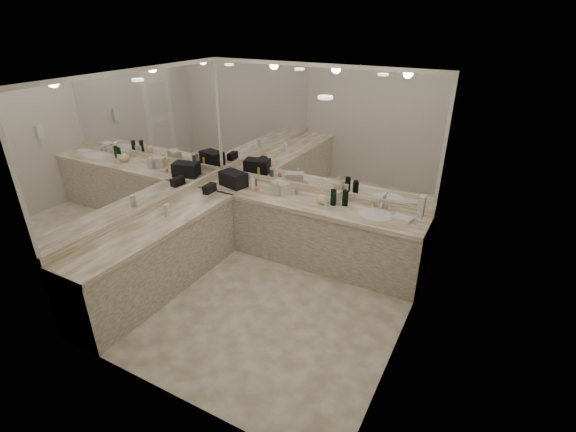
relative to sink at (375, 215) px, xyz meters
The scene contains 39 objects.
floor 1.77m from the sink, 128.37° to the right, with size 3.20×3.20×0.00m, color beige.
ceiling 2.29m from the sink, 128.37° to the right, with size 3.20×3.20×0.00m, color white.
wall_back 1.08m from the sink, 162.47° to the left, with size 3.20×0.02×2.60m, color beige.
wall_left 2.85m from the sink, 154.80° to the right, with size 0.02×3.00×2.60m, color beige.
wall_right 1.42m from the sink, 61.56° to the right, with size 0.02×3.00×2.60m, color beige.
vanity_back_base 1.06m from the sink, behind, with size 3.20×0.60×0.84m, color beige.
vanity_back_top 0.95m from the sink, behind, with size 3.20×0.64×0.06m, color #F2E5CB.
vanity_left_base 2.75m from the sink, 146.31° to the right, with size 0.60×2.40×0.84m, color beige.
vanity_left_top 2.70m from the sink, 146.19° to the right, with size 0.64×2.42×0.06m, color #F2E5CB.
backsplash_back 0.99m from the sink, 163.58° to the left, with size 3.20×0.04×0.10m, color #F2E5CB.
backsplash_left 2.80m from the sink, 154.62° to the right, with size 0.04×3.00×0.10m, color #F2E5CB.
mirror_back 1.33m from the sink, 163.13° to the left, with size 3.12×0.01×1.55m, color white.
mirror_left 2.94m from the sink, 154.69° to the right, with size 0.01×2.92×1.55m, color white.
sink is the anchor object (origin of this frame).
faucet 0.22m from the sink, 90.00° to the left, with size 0.24×0.16×0.14m, color silver.
wall_phone 0.91m from the sink, 39.57° to the right, with size 0.06×0.10×0.24m, color white.
door 1.82m from the sink, 69.46° to the right, with size 0.02×0.82×2.10m, color white.
black_toiletry_bag 2.10m from the sink, behind, with size 0.38×0.24×0.22m, color black.
black_bag_spill 2.29m from the sink, behind, with size 0.10×0.21×0.11m, color black.
cream_cosmetic_case 1.39m from the sink, behind, with size 0.26×0.16×0.15m, color beige.
hand_towel 0.33m from the sink, ahead, with size 0.23×0.15×0.04m, color white.
lotion_left 2.57m from the sink, 151.33° to the right, with size 0.07×0.07×0.16m, color white.
soap_bottle_a 1.80m from the sink, behind, with size 0.08×0.08×0.20m, color white.
soap_bottle_b 1.39m from the sink, behind, with size 0.08×0.09×0.19m, color #AEAECB.
soap_bottle_c 0.73m from the sink, behind, with size 0.15×0.15×0.19m, color #FFDA92.
green_bottle_0 0.59m from the sink, behind, with size 0.07×0.07×0.21m, color #145229.
green_bottle_1 0.45m from the sink, 167.83° to the left, with size 0.06×0.06×0.19m, color #145229.
green_bottle_2 0.47m from the sink, 167.81° to the left, with size 0.07×0.07×0.19m, color #145229.
green_bottle_3 0.60m from the sink, behind, with size 0.06×0.06×0.21m, color #145229.
green_bottle_4 0.47m from the sink, 168.31° to the left, with size 0.06×0.06×0.21m, color #145229.
amenity_bottle_0 0.66m from the sink, behind, with size 0.05×0.05×0.12m, color silver.
amenity_bottle_1 2.01m from the sink, behind, with size 0.04×0.04×0.13m, color #F2D84C.
amenity_bottle_2 1.81m from the sink, behind, with size 0.06×0.06×0.15m, color silver.
amenity_bottle_3 1.70m from the sink, behind, with size 0.06×0.06×0.06m, color #E57F66.
amenity_bottle_4 1.79m from the sink, behind, with size 0.06×0.06×0.12m, color #3F3F4C.
amenity_bottle_5 0.67m from the sink, 167.50° to the left, with size 0.05×0.05×0.14m, color silver.
amenity_bottle_6 0.58m from the sink, 166.62° to the left, with size 0.06×0.06×0.14m, color white.
amenity_bottle_7 1.17m from the sink, behind, with size 0.05×0.05×0.06m, color #9966B2.
amenity_bottle_8 2.19m from the sink, behind, with size 0.06×0.06×0.11m, color white.
Camera 1 is at (2.19, -3.39, 3.14)m, focal length 26.00 mm.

